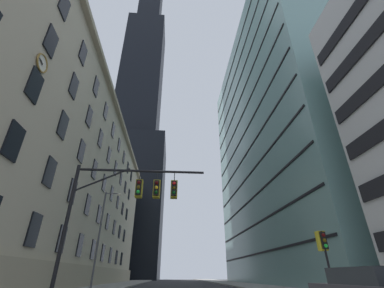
# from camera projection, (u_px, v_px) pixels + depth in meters

# --- Properties ---
(station_building) EXTENTS (14.83, 60.71, 25.22)m
(station_building) POSITION_uv_depth(u_px,v_px,m) (55.00, 184.00, 35.12)
(station_building) COLOR #BCAF93
(station_building) RESTS_ON ground
(dark_skyscraper) EXTENTS (23.21, 23.21, 211.72)m
(dark_skyscraper) POSITION_uv_depth(u_px,v_px,m) (139.00, 104.00, 101.91)
(dark_skyscraper) COLOR black
(dark_skyscraper) RESTS_ON ground
(glass_office_midrise) EXTENTS (16.30, 42.83, 47.92)m
(glass_office_midrise) POSITION_uv_depth(u_px,v_px,m) (285.00, 139.00, 47.32)
(glass_office_midrise) COLOR gray
(glass_office_midrise) RESTS_ON ground
(traffic_signal_mast) EXTENTS (7.64, 0.63, 6.90)m
(traffic_signal_mast) POSITION_uv_depth(u_px,v_px,m) (132.00, 198.00, 14.38)
(traffic_signal_mast) COLOR black
(traffic_signal_mast) RESTS_ON sidewalk_left
(traffic_light_near_right) EXTENTS (0.40, 0.63, 3.32)m
(traffic_light_near_right) POSITION_uv_depth(u_px,v_px,m) (323.00, 244.00, 14.01)
(traffic_light_near_right) COLOR black
(traffic_light_near_right) RESTS_ON sidewalk_right
(street_lamppost) EXTENTS (1.80, 0.32, 8.92)m
(street_lamppost) POSITION_uv_depth(u_px,v_px,m) (102.00, 229.00, 24.97)
(street_lamppost) COLOR #47474C
(street_lamppost) RESTS_ON sidewalk_left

